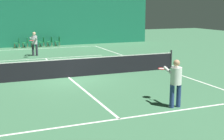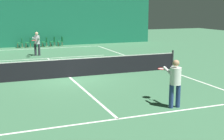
% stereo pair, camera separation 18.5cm
% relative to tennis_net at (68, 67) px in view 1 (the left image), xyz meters
% --- Properties ---
extents(ground_plane, '(60.00, 60.00, 0.00)m').
position_rel_tennis_net_xyz_m(ground_plane, '(0.00, 0.00, -0.51)').
color(ground_plane, '#3D704C').
extents(backdrop_curtain, '(23.00, 0.12, 4.21)m').
position_rel_tennis_net_xyz_m(backdrop_curtain, '(0.00, 13.66, 1.59)').
color(backdrop_curtain, '#196B4C').
rests_on(backdrop_curtain, ground).
extents(court_line_baseline_far, '(11.00, 0.10, 0.00)m').
position_rel_tennis_net_xyz_m(court_line_baseline_far, '(0.00, 11.90, -0.51)').
color(court_line_baseline_far, white).
rests_on(court_line_baseline_far, ground).
extents(court_line_service_far, '(8.25, 0.10, 0.00)m').
position_rel_tennis_net_xyz_m(court_line_service_far, '(0.00, 6.40, -0.51)').
color(court_line_service_far, white).
rests_on(court_line_service_far, ground).
extents(court_line_service_near, '(8.25, 0.10, 0.00)m').
position_rel_tennis_net_xyz_m(court_line_service_near, '(0.00, -6.40, -0.51)').
color(court_line_service_near, white).
rests_on(court_line_service_near, ground).
extents(court_line_sideline_right, '(0.10, 23.80, 0.00)m').
position_rel_tennis_net_xyz_m(court_line_sideline_right, '(5.50, 0.00, -0.51)').
color(court_line_sideline_right, white).
rests_on(court_line_sideline_right, ground).
extents(court_line_centre, '(0.10, 12.80, 0.00)m').
position_rel_tennis_net_xyz_m(court_line_centre, '(0.00, 0.00, -0.51)').
color(court_line_centre, white).
rests_on(court_line_centre, ground).
extents(tennis_net, '(12.00, 0.10, 1.07)m').
position_rel_tennis_net_xyz_m(tennis_net, '(0.00, 0.00, 0.00)').
color(tennis_net, black).
rests_on(tennis_net, ground).
extents(player_near, '(0.45, 1.37, 1.68)m').
position_rel_tennis_net_xyz_m(player_near, '(2.27, -6.00, 0.47)').
color(player_near, navy).
rests_on(player_near, ground).
extents(player_far, '(0.80, 1.41, 1.72)m').
position_rel_tennis_net_xyz_m(player_far, '(-0.48, 7.92, 0.49)').
color(player_far, '#2D2D38').
rests_on(player_far, ground).
extents(courtside_chair_0, '(0.44, 0.44, 0.84)m').
position_rel_tennis_net_xyz_m(courtside_chair_0, '(-1.17, 13.11, -0.03)').
color(courtside_chair_0, brown).
rests_on(courtside_chair_0, ground).
extents(courtside_chair_1, '(0.44, 0.44, 0.84)m').
position_rel_tennis_net_xyz_m(courtside_chair_1, '(-0.47, 13.11, -0.03)').
color(courtside_chair_1, brown).
rests_on(courtside_chair_1, ground).
extents(courtside_chair_2, '(0.44, 0.44, 0.84)m').
position_rel_tennis_net_xyz_m(courtside_chair_2, '(0.24, 13.11, -0.03)').
color(courtside_chair_2, brown).
rests_on(courtside_chair_2, ground).
extents(courtside_chair_3, '(0.44, 0.44, 0.84)m').
position_rel_tennis_net_xyz_m(courtside_chair_3, '(0.95, 13.11, -0.03)').
color(courtside_chair_3, brown).
rests_on(courtside_chair_3, ground).
extents(courtside_chair_4, '(0.44, 0.44, 0.84)m').
position_rel_tennis_net_xyz_m(courtside_chair_4, '(1.65, 13.11, -0.03)').
color(courtside_chair_4, brown).
rests_on(courtside_chair_4, ground).
extents(courtside_chair_5, '(0.44, 0.44, 0.84)m').
position_rel_tennis_net_xyz_m(courtside_chair_5, '(2.36, 13.11, -0.03)').
color(courtside_chair_5, brown).
rests_on(courtside_chair_5, ground).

